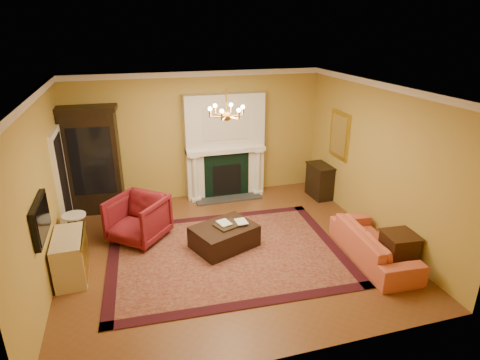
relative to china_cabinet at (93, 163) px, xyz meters
name	(u,v)px	position (x,y,z in m)	size (l,w,h in m)	color
floor	(228,250)	(2.40, -2.49, -1.15)	(6.00, 5.50, 0.02)	brown
ceiling	(226,88)	(2.40, -2.49, 1.87)	(6.00, 5.50, 0.02)	silver
wall_back	(198,136)	(2.40, 0.27, 0.36)	(6.00, 0.02, 3.00)	#B29B40
wall_front	(288,257)	(2.40, -5.25, 0.36)	(6.00, 0.02, 3.00)	#B29B40
wall_left	(41,194)	(-0.61, -2.49, 0.36)	(0.02, 5.50, 3.00)	#B29B40
wall_right	(377,160)	(5.41, -2.49, 0.36)	(0.02, 5.50, 3.00)	#B29B40
fireplace	(225,149)	(3.00, 0.08, 0.05)	(1.90, 0.70, 2.50)	white
crown_molding	(213,85)	(2.40, -1.53, 1.80)	(6.00, 5.50, 0.12)	white
doorway	(62,182)	(-0.55, -0.79, -0.10)	(0.08, 1.05, 2.10)	white
tv_panel	(41,219)	(-0.55, -3.09, 0.21)	(0.09, 0.95, 0.58)	black
gilt_mirror	(339,135)	(5.37, -1.09, 0.51)	(0.06, 0.76, 1.05)	gold
chandelier	(227,113)	(2.40, -2.49, 1.47)	(0.63, 0.55, 0.53)	#BA8433
oriental_rug	(226,253)	(2.33, -2.62, -1.13)	(4.27, 3.20, 0.02)	#4A0F10
china_cabinet	(93,163)	(0.00, 0.00, 0.00)	(1.14, 0.52, 2.28)	black
wingback_armchair	(138,217)	(0.82, -1.62, -0.65)	(0.96, 0.90, 0.99)	maroon
pedestal_table	(76,230)	(-0.30, -1.76, -0.70)	(0.42, 0.42, 0.75)	black
commode	(71,256)	(-0.33, -2.58, -0.76)	(0.48, 1.01, 0.75)	beige
coral_sofa	(374,239)	(4.83, -3.52, -0.75)	(2.02, 0.59, 0.79)	#C3513D
end_table	(398,251)	(5.12, -3.83, -0.84)	(0.51, 0.51, 0.59)	#3A1C0F
console_table	(320,182)	(5.18, -0.69, -0.75)	(0.41, 0.71, 0.79)	black
leather_ottoman	(224,236)	(2.35, -2.37, -0.91)	(1.13, 0.82, 0.42)	black
ottoman_tray	(228,225)	(2.43, -2.37, -0.69)	(0.46, 0.36, 0.03)	black
book_a	(219,218)	(2.26, -2.35, -0.53)	(0.21, 0.03, 0.29)	gray
book_b	(236,216)	(2.59, -2.36, -0.53)	(0.21, 0.02, 0.28)	gray
topiary_left	(197,140)	(2.32, 0.04, 0.33)	(0.16, 0.16, 0.43)	tan
topiary_right	(246,137)	(3.50, 0.04, 0.32)	(0.16, 0.16, 0.42)	tan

